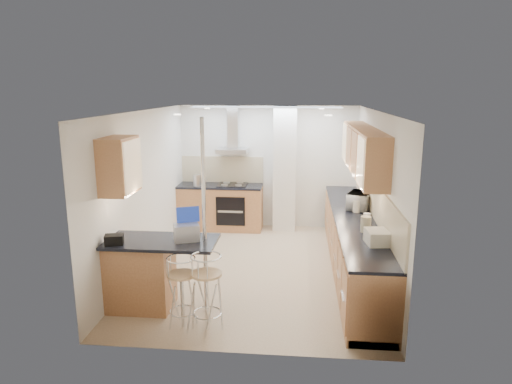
# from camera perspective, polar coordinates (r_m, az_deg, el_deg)

# --- Properties ---
(ground) EXTENTS (4.80, 4.80, 0.00)m
(ground) POSITION_cam_1_polar(r_m,az_deg,el_deg) (7.43, 0.15, -9.57)
(ground) COLOR tan
(ground) RESTS_ON ground
(room_shell) EXTENTS (3.64, 4.84, 2.51)m
(room_shell) POSITION_cam_1_polar(r_m,az_deg,el_deg) (7.33, 2.96, 2.69)
(room_shell) COLOR white
(room_shell) RESTS_ON ground
(right_counter) EXTENTS (0.63, 4.40, 0.92)m
(right_counter) POSITION_cam_1_polar(r_m,az_deg,el_deg) (7.29, 12.06, -6.44)
(right_counter) COLOR #A66A42
(right_counter) RESTS_ON ground
(back_counter) EXTENTS (1.70, 0.63, 0.92)m
(back_counter) POSITION_cam_1_polar(r_m,az_deg,el_deg) (9.38, -4.44, -1.84)
(back_counter) COLOR #A66A42
(back_counter) RESTS_ON ground
(peninsula) EXTENTS (1.47, 0.72, 0.94)m
(peninsula) POSITION_cam_1_polar(r_m,az_deg,el_deg) (6.14, -11.82, -10.03)
(peninsula) COLOR #A66A42
(peninsula) RESTS_ON ground
(microwave) EXTENTS (0.49, 0.58, 0.27)m
(microwave) POSITION_cam_1_polar(r_m,az_deg,el_deg) (7.56, 12.85, -1.07)
(microwave) COLOR silver
(microwave) RESTS_ON right_counter
(laptop) EXTENTS (0.37, 0.33, 0.21)m
(laptop) POSITION_cam_1_polar(r_m,az_deg,el_deg) (5.87, -8.68, -5.01)
(laptop) COLOR #A9ABB1
(laptop) RESTS_ON peninsula
(bag) EXTENTS (0.26, 0.22, 0.12)m
(bag) POSITION_cam_1_polar(r_m,az_deg,el_deg) (5.95, -17.32, -5.70)
(bag) COLOR black
(bag) RESTS_ON peninsula
(bar_stool_near) EXTENTS (0.42, 0.42, 0.90)m
(bar_stool_near) POSITION_cam_1_polar(r_m,az_deg,el_deg) (5.65, -9.22, -12.26)
(bar_stool_near) COLOR tan
(bar_stool_near) RESTS_ON ground
(bar_stool_end) EXTENTS (0.49, 0.49, 0.95)m
(bar_stool_end) POSITION_cam_1_polar(r_m,az_deg,el_deg) (5.54, -6.16, -12.42)
(bar_stool_end) COLOR tan
(bar_stool_end) RESTS_ON ground
(jar_a) EXTENTS (0.15, 0.15, 0.19)m
(jar_a) POSITION_cam_1_polar(r_m,az_deg,el_deg) (7.37, 12.48, -1.75)
(jar_a) COLOR beige
(jar_a) RESTS_ON right_counter
(jar_b) EXTENTS (0.13, 0.13, 0.14)m
(jar_b) POSITION_cam_1_polar(r_m,az_deg,el_deg) (8.08, 12.37, -0.64)
(jar_b) COLOR beige
(jar_b) RESTS_ON right_counter
(jar_c) EXTENTS (0.18, 0.18, 0.21)m
(jar_c) POSITION_cam_1_polar(r_m,az_deg,el_deg) (6.39, 13.55, -3.93)
(jar_c) COLOR #B2AC8F
(jar_c) RESTS_ON right_counter
(jar_d) EXTENTS (0.12, 0.12, 0.16)m
(jar_d) POSITION_cam_1_polar(r_m,az_deg,el_deg) (6.77, 13.69, -3.25)
(jar_d) COLOR silver
(jar_d) RESTS_ON right_counter
(bread_bin) EXTENTS (0.30, 0.37, 0.18)m
(bread_bin) POSITION_cam_1_polar(r_m,az_deg,el_deg) (5.94, 14.89, -5.48)
(bread_bin) COLOR beige
(bread_bin) RESTS_ON right_counter
(kettle) EXTENTS (0.16, 0.16, 0.23)m
(kettle) POSITION_cam_1_polar(r_m,az_deg,el_deg) (9.20, -7.35, 1.47)
(kettle) COLOR silver
(kettle) RESTS_ON back_counter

